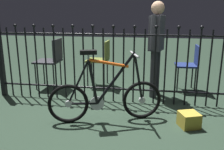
{
  "coord_description": "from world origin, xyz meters",
  "views": [
    {
      "loc": [
        0.45,
        -2.87,
        1.37
      ],
      "look_at": [
        -0.04,
        0.21,
        0.55
      ],
      "focal_mm": 39.36,
      "sensor_mm": 36.0,
      "label": 1
    }
  ],
  "objects_px": {
    "bicycle": "(106,97)",
    "display_crate": "(189,120)",
    "chair_charcoal": "(52,58)",
    "chair_navy": "(190,63)",
    "person_visitor": "(156,42)",
    "chair_olive": "(101,58)"
  },
  "relations": [
    {
      "from": "chair_charcoal",
      "to": "chair_olive",
      "type": "distance_m",
      "value": 0.89
    },
    {
      "from": "display_crate",
      "to": "bicycle",
      "type": "bearing_deg",
      "value": 178.96
    },
    {
      "from": "bicycle",
      "to": "chair_navy",
      "type": "xyz_separation_m",
      "value": [
        1.22,
        1.45,
        0.18
      ]
    },
    {
      "from": "chair_charcoal",
      "to": "chair_navy",
      "type": "distance_m",
      "value": 2.44
    },
    {
      "from": "bicycle",
      "to": "chair_charcoal",
      "type": "height_order",
      "value": "bicycle"
    },
    {
      "from": "chair_charcoal",
      "to": "person_visitor",
      "type": "distance_m",
      "value": 1.86
    },
    {
      "from": "chair_olive",
      "to": "person_visitor",
      "type": "xyz_separation_m",
      "value": [
        0.97,
        -0.42,
        0.36
      ]
    },
    {
      "from": "person_visitor",
      "to": "display_crate",
      "type": "relative_size",
      "value": 6.89
    },
    {
      "from": "chair_olive",
      "to": "display_crate",
      "type": "distance_m",
      "value": 2.09
    },
    {
      "from": "bicycle",
      "to": "display_crate",
      "type": "xyz_separation_m",
      "value": [
        1.03,
        -0.02,
        -0.23
      ]
    },
    {
      "from": "chair_charcoal",
      "to": "chair_navy",
      "type": "bearing_deg",
      "value": 5.44
    },
    {
      "from": "chair_navy",
      "to": "display_crate",
      "type": "relative_size",
      "value": 3.63
    },
    {
      "from": "bicycle",
      "to": "chair_olive",
      "type": "relative_size",
      "value": 1.66
    },
    {
      "from": "chair_navy",
      "to": "chair_olive",
      "type": "relative_size",
      "value": 0.95
    },
    {
      "from": "bicycle",
      "to": "chair_navy",
      "type": "bearing_deg",
      "value": 49.87
    },
    {
      "from": "chair_charcoal",
      "to": "display_crate",
      "type": "xyz_separation_m",
      "value": [
        2.23,
        -1.24,
        -0.46
      ]
    },
    {
      "from": "chair_navy",
      "to": "chair_olive",
      "type": "xyz_separation_m",
      "value": [
        -1.58,
        0.04,
        0.03
      ]
    },
    {
      "from": "chair_charcoal",
      "to": "person_visitor",
      "type": "height_order",
      "value": "person_visitor"
    },
    {
      "from": "display_crate",
      "to": "chair_charcoal",
      "type": "bearing_deg",
      "value": 150.96
    },
    {
      "from": "bicycle",
      "to": "person_visitor",
      "type": "relative_size",
      "value": 0.92
    },
    {
      "from": "chair_charcoal",
      "to": "display_crate",
      "type": "height_order",
      "value": "chair_charcoal"
    },
    {
      "from": "bicycle",
      "to": "display_crate",
      "type": "distance_m",
      "value": 1.05
    }
  ]
}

